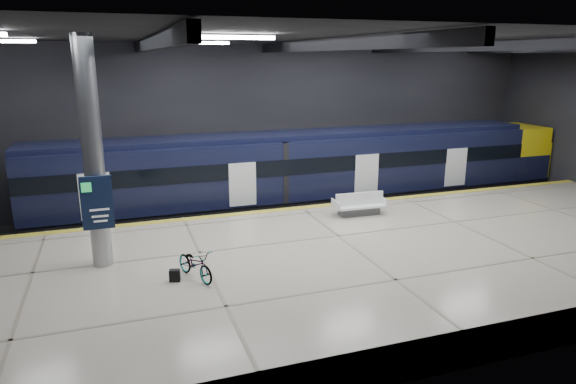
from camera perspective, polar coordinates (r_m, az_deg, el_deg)
name	(u,v)px	position (r m, az deg, el deg)	size (l,w,h in m)	color
ground	(327,254)	(19.89, 4.31, -6.93)	(30.00, 30.00, 0.00)	black
room_shell	(330,104)	(18.56, 4.64, 9.71)	(30.10, 16.10, 8.05)	black
platform	(356,265)	(17.59, 7.60, -8.07)	(30.00, 11.00, 1.10)	beige
safety_strip	(302,208)	(21.94, 1.52, -1.75)	(30.00, 0.40, 0.01)	gold
rails	(281,213)	(24.71, -0.75, -2.32)	(30.00, 1.52, 0.16)	gray
train	(331,169)	(25.11, 4.80, 2.57)	(29.40, 2.84, 3.79)	black
bench	(359,207)	(21.09, 7.91, -1.65)	(2.16, 0.98, 0.93)	#595B60
bicycle	(195,264)	(15.20, -10.26, -7.87)	(0.59, 1.70, 0.90)	#99999E
pannier_bag	(175,275)	(15.24, -12.47, -9.04)	(0.30, 0.18, 0.35)	black
info_column	(93,158)	(16.16, -20.83, 3.55)	(0.90, 0.78, 6.90)	#9EA0A5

